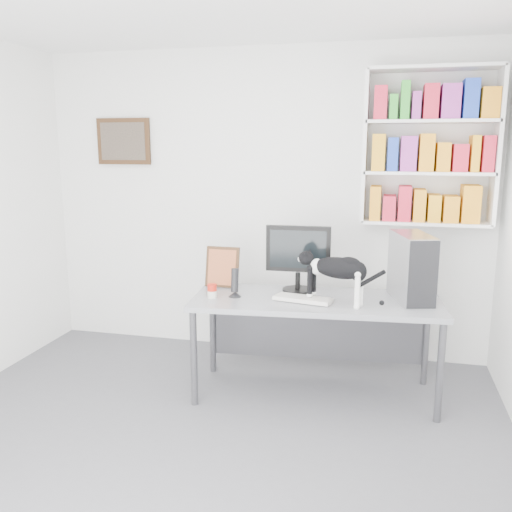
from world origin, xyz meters
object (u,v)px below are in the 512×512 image
bookshelf (429,147)px  speaker (235,282)px  desk (315,347)px  keyboard (303,299)px  soup_can (212,291)px  cat (337,280)px  pc_tower (412,267)px  monitor (298,258)px  leaning_print (222,266)px

bookshelf → speaker: size_ratio=5.51×
bookshelf → desk: bookshelf is taller
keyboard → soup_can: bearing=-163.4°
cat → pc_tower: bearing=41.9°
monitor → pc_tower: (0.84, -0.03, -0.02)m
soup_can → cat: 0.92m
monitor → cat: (0.32, -0.27, -0.08)m
monitor → soup_can: 0.70m
soup_can → cat: bearing=3.0°
desk → leaning_print: 0.96m
soup_can → keyboard: bearing=5.7°
monitor → pc_tower: monitor is taller
speaker → soup_can: 0.18m
leaning_print → bookshelf: bearing=20.9°
cat → bookshelf: bearing=69.5°
pc_tower → cat: pc_tower is taller
leaning_print → soup_can: bearing=-85.8°
pc_tower → cat: (-0.52, -0.24, -0.06)m
desk → keyboard: size_ratio=4.33×
desk → monitor: 0.68m
desk → keyboard: (-0.08, -0.09, 0.39)m
keyboard → pc_tower: (0.76, 0.23, 0.23)m
soup_can → cat: cat is taller
desk → speaker: size_ratio=8.06×
pc_tower → leaning_print: 1.45m
desk → leaning_print: size_ratio=5.43×
speaker → leaning_print: 0.32m
bookshelf → monitor: size_ratio=2.37×
desk → pc_tower: bearing=6.6°
desk → monitor: (-0.16, 0.17, 0.64)m
pc_tower → desk: bearing=175.9°
bookshelf → leaning_print: bookshelf is taller
pc_tower → soup_can: pc_tower is taller
leaning_print → cat: size_ratio=0.58×
speaker → pc_tower: bearing=6.3°
monitor → speaker: bearing=-151.4°
desk → cat: bearing=-39.1°
monitor → leaning_print: monitor is taller
bookshelf → monitor: 1.38m
monitor → soup_can: bearing=-153.5°
monitor → leaning_print: 0.61m
leaning_print → speaker: bearing=-54.8°
bookshelf → soup_can: (-1.54, -0.88, -1.04)m
speaker → bookshelf: bearing=26.7°
monitor → keyboard: size_ratio=1.25×
bookshelf → monitor: bearing=-149.5°
monitor → keyboard: (0.08, -0.25, -0.25)m
bookshelf → keyboard: bearing=-136.9°
pc_tower → cat: 0.57m
desk → soup_can: bearing=-173.3°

